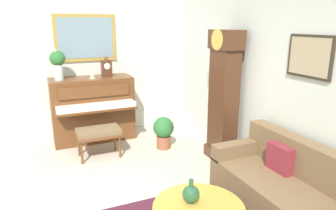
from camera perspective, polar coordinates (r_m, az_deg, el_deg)
The scene contains 13 objects.
ground_plane at distance 3.95m, azimuth -13.17°, elevation -18.59°, with size 6.40×6.00×0.10m, color beige.
wall_left at distance 5.93m, azimuth -18.66°, elevation 7.46°, with size 0.13×4.90×2.80m.
wall_back at distance 4.41m, azimuth 17.94°, elevation 5.06°, with size 5.30×0.13×2.80m.
piano at distance 5.78m, azimuth -13.81°, elevation -0.68°, with size 0.87×1.44×1.17m.
piano_bench at distance 5.04m, azimuth -12.84°, elevation -5.14°, with size 0.42×0.70×0.48m.
grandfather_clock at distance 4.77m, azimuth 10.29°, elevation 0.88°, with size 0.52×0.34×2.03m.
couch at distance 3.75m, azimuth 21.96°, elevation -14.86°, with size 1.90×0.80×0.84m.
coffee_table at distance 3.08m, azimuth 5.72°, elevation -18.78°, with size 0.88×0.88×0.43m.
mantel_clock at distance 5.68m, azimuth -11.41°, elevation 6.90°, with size 0.13×0.18×0.38m.
flower_vase at distance 5.55m, azimuth -19.89°, elevation 7.61°, with size 0.26×0.26×0.58m.
teacup at distance 5.55m, azimuth -13.91°, elevation 5.03°, with size 0.12×0.12×0.06m.
green_jug at distance 3.08m, azimuth 4.29°, elevation -16.17°, with size 0.17×0.17×0.24m.
potted_plant at distance 5.29m, azimuth -0.85°, elevation -4.75°, with size 0.36×0.36×0.56m.
Camera 1 is at (3.27, -0.49, 2.11)m, focal length 32.70 mm.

